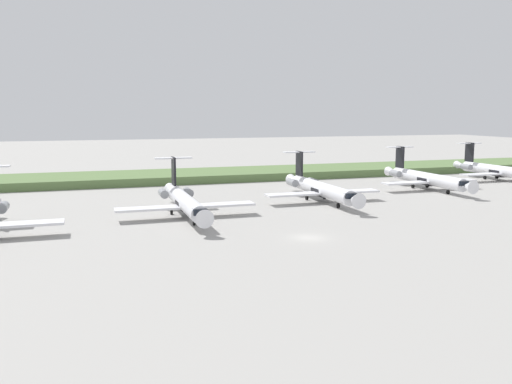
% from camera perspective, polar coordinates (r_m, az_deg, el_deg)
% --- Properties ---
extents(ground_plane, '(500.00, 500.00, 0.00)m').
position_cam_1_polar(ground_plane, '(101.32, -1.11, -1.17)').
color(ground_plane, '#9E9B96').
extents(grass_berm, '(320.00, 20.00, 1.96)m').
position_cam_1_polar(grass_berm, '(137.87, -5.72, 1.79)').
color(grass_berm, '#597542').
rests_on(grass_berm, ground).
extents(regional_jet_third, '(22.81, 31.00, 9.00)m').
position_cam_1_polar(regional_jet_third, '(88.97, -7.70, -0.95)').
color(regional_jet_third, white).
rests_on(regional_jet_third, ground).
extents(regional_jet_fourth, '(22.81, 31.00, 9.00)m').
position_cam_1_polar(regional_jet_fourth, '(103.64, 6.85, 0.41)').
color(regional_jet_fourth, white).
rests_on(regional_jet_fourth, ground).
extents(regional_jet_fifth, '(22.81, 31.00, 9.00)m').
position_cam_1_polar(regional_jet_fifth, '(125.09, 17.72, 1.46)').
color(regional_jet_fifth, white).
rests_on(regional_jet_fifth, ground).
extents(regional_jet_sixth, '(22.81, 31.00, 9.00)m').
position_cam_1_polar(regional_jet_sixth, '(148.48, 24.42, 2.16)').
color(regional_jet_sixth, white).
rests_on(regional_jet_sixth, ground).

